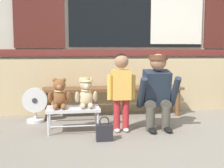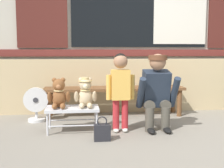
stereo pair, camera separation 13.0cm
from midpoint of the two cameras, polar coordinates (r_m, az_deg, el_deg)
The scene contains 11 objects.
ground_plane at distance 3.56m, azimuth 12.76°, elevation -9.67°, with size 60.00×60.00×0.00m, color gray.
brick_low_wall at distance 4.82m, azimuth 7.22°, elevation -0.17°, with size 7.15×0.25×0.85m, color tan.
shop_facade at distance 5.35m, azimuth 6.10°, elevation 15.24°, with size 7.30×0.26×3.58m.
wooden_bench_long at distance 4.36m, azimuth 1.37°, elevation -1.51°, with size 2.10×0.40×0.44m.
small_display_bench at distance 3.57m, azimuth -6.78°, elevation -5.10°, with size 0.64×0.36×0.30m.
teddy_bear_plain at distance 3.54m, azimuth -9.41°, elevation -1.99°, with size 0.28×0.26×0.36m.
teddy_bear_with_hat at distance 3.54m, azimuth -4.24°, elevation -1.78°, with size 0.28×0.27×0.36m.
child_standing at distance 3.48m, azimuth 2.76°, elevation 0.07°, with size 0.35×0.18×0.96m.
adult_crouching at distance 3.64m, azimuth 9.88°, elevation -1.50°, with size 0.50×0.49×0.95m.
handbag_on_ground at distance 3.23m, azimuth -0.79°, elevation -9.44°, with size 0.18×0.11×0.27m.
floor_fan at distance 4.15m, azimuth -13.89°, elevation -3.99°, with size 0.34×0.24×0.48m.
Camera 2 is at (-1.10, -3.23, 0.99)m, focal length 46.33 mm.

